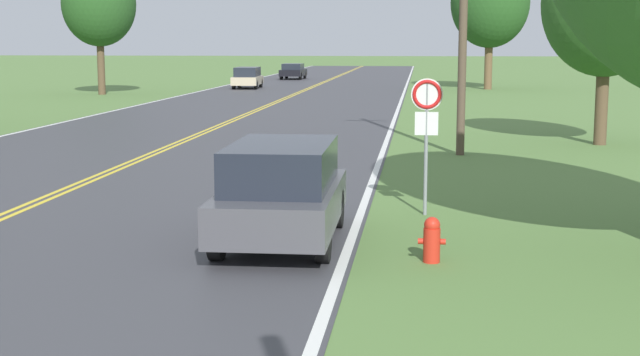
{
  "coord_description": "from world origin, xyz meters",
  "views": [
    {
      "loc": [
        7.86,
        0.8,
        3.3
      ],
      "look_at": [
        6.42,
        13.4,
        1.35
      ],
      "focal_mm": 50.0,
      "sensor_mm": 36.0,
      "label": 1
    }
  ],
  "objects_px": {
    "fire_hydrant": "(432,239)",
    "tree_far_back": "(490,3)",
    "tree_left_verge": "(99,4)",
    "car_champagne_hatchback_mid_far": "(247,77)",
    "tree_behind_sign": "(606,4)",
    "traffic_sign": "(427,112)",
    "car_black_sedan_receding": "(293,71)",
    "car_dark_grey_suv_mid_near": "(282,190)"
  },
  "relations": [
    {
      "from": "fire_hydrant",
      "to": "tree_far_back",
      "type": "xyz_separation_m",
      "value": [
        4.35,
        49.41,
        5.53
      ]
    },
    {
      "from": "tree_left_verge",
      "to": "fire_hydrant",
      "type": "bearing_deg",
      "value": -63.74
    },
    {
      "from": "tree_far_back",
      "to": "car_champagne_hatchback_mid_far",
      "type": "xyz_separation_m",
      "value": [
        -16.71,
        -0.79,
        -5.09
      ]
    },
    {
      "from": "fire_hydrant",
      "to": "tree_behind_sign",
      "type": "xyz_separation_m",
      "value": [
        5.54,
        16.13,
        4.11
      ]
    },
    {
      "from": "traffic_sign",
      "to": "car_black_sedan_receding",
      "type": "distance_m",
      "value": 61.42
    },
    {
      "from": "tree_left_verge",
      "to": "tree_far_back",
      "type": "relative_size",
      "value": 0.91
    },
    {
      "from": "tree_far_back",
      "to": "car_champagne_hatchback_mid_far",
      "type": "bearing_deg",
      "value": -177.3
    },
    {
      "from": "tree_left_verge",
      "to": "traffic_sign",
      "type": "bearing_deg",
      "value": -61.61
    },
    {
      "from": "tree_left_verge",
      "to": "car_champagne_hatchback_mid_far",
      "type": "distance_m",
      "value": 12.09
    },
    {
      "from": "tree_far_back",
      "to": "car_champagne_hatchback_mid_far",
      "type": "distance_m",
      "value": 17.49
    },
    {
      "from": "fire_hydrant",
      "to": "tree_far_back",
      "type": "height_order",
      "value": "tree_far_back"
    },
    {
      "from": "car_dark_grey_suv_mid_near",
      "to": "car_champagne_hatchback_mid_far",
      "type": "distance_m",
      "value": 48.6
    },
    {
      "from": "car_black_sedan_receding",
      "to": "tree_left_verge",
      "type": "bearing_deg",
      "value": 161.19
    },
    {
      "from": "car_black_sedan_receding",
      "to": "car_dark_grey_suv_mid_near",
      "type": "bearing_deg",
      "value": -170.58
    },
    {
      "from": "tree_far_back",
      "to": "car_dark_grey_suv_mid_near",
      "type": "height_order",
      "value": "tree_far_back"
    },
    {
      "from": "fire_hydrant",
      "to": "car_black_sedan_receding",
      "type": "height_order",
      "value": "car_black_sedan_receding"
    },
    {
      "from": "car_dark_grey_suv_mid_near",
      "to": "car_black_sedan_receding",
      "type": "xyz_separation_m",
      "value": [
        -8.9,
        63.01,
        -0.16
      ]
    },
    {
      "from": "tree_behind_sign",
      "to": "tree_far_back",
      "type": "distance_m",
      "value": 33.33
    },
    {
      "from": "tree_far_back",
      "to": "car_black_sedan_receding",
      "type": "bearing_deg",
      "value": 136.97
    },
    {
      "from": "car_champagne_hatchback_mid_far",
      "to": "tree_left_verge",
      "type": "bearing_deg",
      "value": 133.85
    },
    {
      "from": "car_champagne_hatchback_mid_far",
      "to": "traffic_sign",
      "type": "bearing_deg",
      "value": -167.51
    },
    {
      "from": "tree_far_back",
      "to": "car_black_sedan_receding",
      "type": "xyz_separation_m",
      "value": [
        -15.69,
        14.65,
        -5.16
      ]
    },
    {
      "from": "traffic_sign",
      "to": "tree_far_back",
      "type": "bearing_deg",
      "value": 84.46
    },
    {
      "from": "tree_left_verge",
      "to": "car_dark_grey_suv_mid_near",
      "type": "relative_size",
      "value": 1.96
    },
    {
      "from": "tree_far_back",
      "to": "car_black_sedan_receding",
      "type": "distance_m",
      "value": 22.08
    },
    {
      "from": "fire_hydrant",
      "to": "car_black_sedan_receding",
      "type": "bearing_deg",
      "value": 100.04
    },
    {
      "from": "traffic_sign",
      "to": "tree_left_verge",
      "type": "height_order",
      "value": "tree_left_verge"
    },
    {
      "from": "tree_behind_sign",
      "to": "tree_far_back",
      "type": "xyz_separation_m",
      "value": [
        -1.19,
        33.28,
        1.42
      ]
    },
    {
      "from": "fire_hydrant",
      "to": "tree_far_back",
      "type": "relative_size",
      "value": 0.08
    },
    {
      "from": "tree_left_verge",
      "to": "car_black_sedan_receding",
      "type": "relative_size",
      "value": 2.02
    },
    {
      "from": "traffic_sign",
      "to": "car_dark_grey_suv_mid_near",
      "type": "relative_size",
      "value": 0.63
    },
    {
      "from": "traffic_sign",
      "to": "car_champagne_hatchback_mid_far",
      "type": "bearing_deg",
      "value": 105.28
    },
    {
      "from": "traffic_sign",
      "to": "car_black_sedan_receding",
      "type": "xyz_separation_m",
      "value": [
        -11.26,
        60.37,
        -1.25
      ]
    },
    {
      "from": "tree_far_back",
      "to": "tree_behind_sign",
      "type": "bearing_deg",
      "value": -87.95
    },
    {
      "from": "tree_left_verge",
      "to": "car_black_sedan_receding",
      "type": "distance_m",
      "value": 25.53
    },
    {
      "from": "tree_left_verge",
      "to": "tree_far_back",
      "type": "bearing_deg",
      "value": 20.03
    },
    {
      "from": "tree_left_verge",
      "to": "car_champagne_hatchback_mid_far",
      "type": "height_order",
      "value": "tree_left_verge"
    },
    {
      "from": "fire_hydrant",
      "to": "car_dark_grey_suv_mid_near",
      "type": "xyz_separation_m",
      "value": [
        -2.45,
        1.05,
        0.53
      ]
    },
    {
      "from": "tree_far_back",
      "to": "tree_left_verge",
      "type": "bearing_deg",
      "value": -159.97
    },
    {
      "from": "fire_hydrant",
      "to": "car_black_sedan_receding",
      "type": "distance_m",
      "value": 65.06
    },
    {
      "from": "tree_behind_sign",
      "to": "car_black_sedan_receding",
      "type": "distance_m",
      "value": 50.96
    },
    {
      "from": "fire_hydrant",
      "to": "car_champagne_hatchback_mid_far",
      "type": "xyz_separation_m",
      "value": [
        -12.36,
        48.62,
        0.44
      ]
    }
  ]
}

